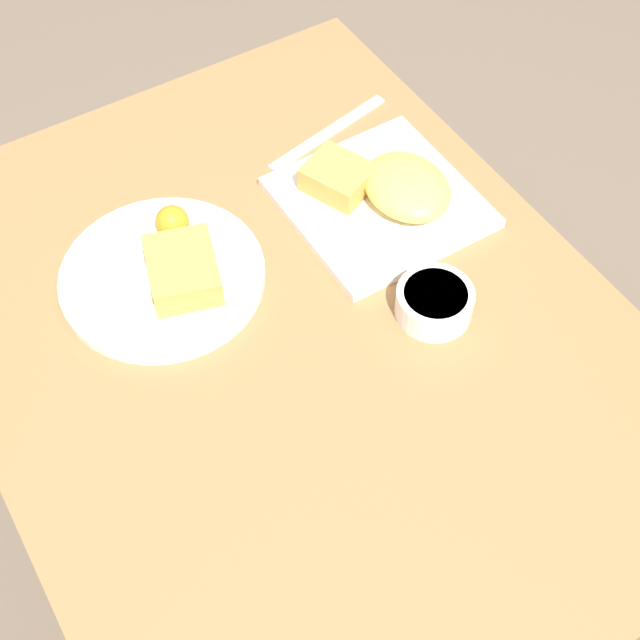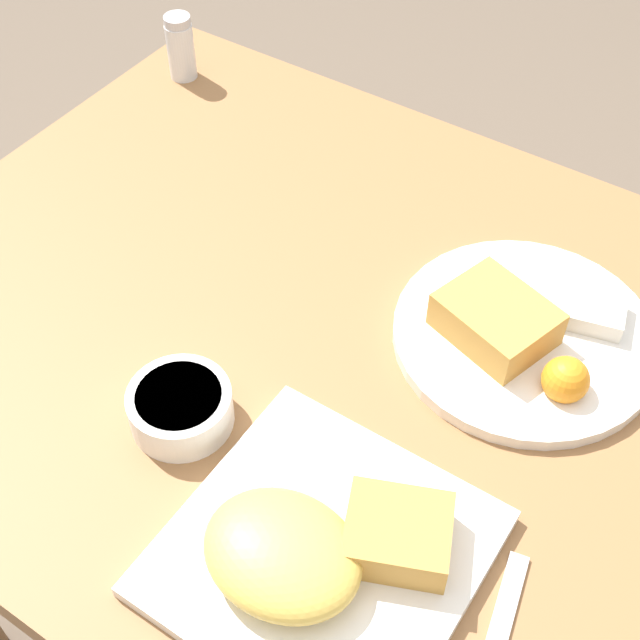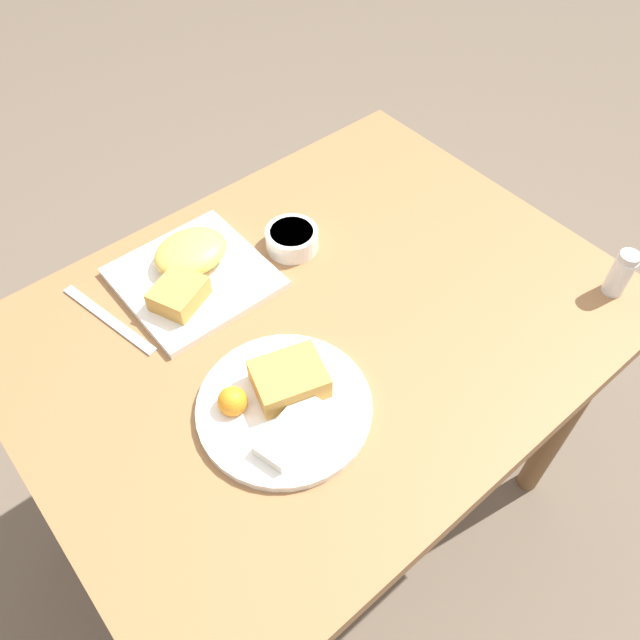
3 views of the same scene
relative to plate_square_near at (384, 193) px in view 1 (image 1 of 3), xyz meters
name	(u,v)px [view 1 (image 1 of 3)]	position (x,y,z in m)	size (l,w,h in m)	color
ground_plane	(302,550)	(-0.11, 0.21, -0.74)	(8.00, 8.00, 0.00)	brown
dining_table	(295,369)	(-0.11, 0.21, -0.11)	(0.98, 0.75, 0.72)	olive
plate_square_near	(384,193)	(0.00, 0.00, 0.00)	(0.24, 0.24, 0.06)	white
plate_oval_far	(164,271)	(0.04, 0.30, -0.01)	(0.26, 0.26, 0.05)	white
sauce_ramekin	(434,302)	(-0.18, 0.05, 0.00)	(0.09, 0.09, 0.04)	white
butter_knife	(328,133)	(0.16, -0.01, -0.02)	(0.06, 0.21, 0.00)	silver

